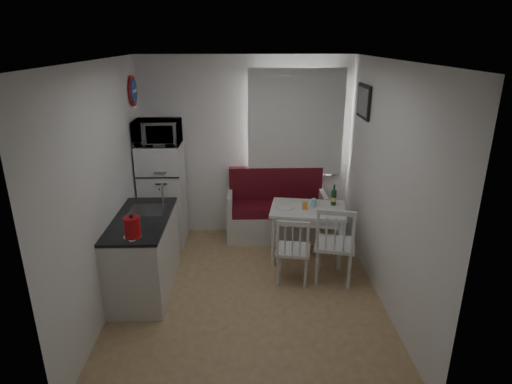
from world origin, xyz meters
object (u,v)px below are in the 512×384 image
at_px(dining_table, 308,214).
at_px(fridge, 163,194).
at_px(bench, 276,215).
at_px(microwave, 157,132).
at_px(chair_right, 337,238).
at_px(kettle, 132,227).
at_px(chair_left, 294,244).
at_px(wine_bottle, 334,195).
at_px(kitchen_counter, 144,253).

distance_m(dining_table, fridge, 2.05).
height_order(dining_table, fridge, fridge).
bearing_deg(bench, microwave, -174.21).
height_order(chair_right, kettle, kettle).
xyz_separation_m(chair_left, wine_bottle, (0.60, 0.76, 0.33)).
distance_m(dining_table, wine_bottle, 0.43).
distance_m(kitchen_counter, kettle, 0.79).
distance_m(bench, chair_left, 1.34).
bearing_deg(wine_bottle, kitchen_counter, -161.31).
xyz_separation_m(chair_right, fridge, (-2.22, 1.22, 0.11)).
bearing_deg(kitchen_counter, bench, 39.80).
height_order(kitchen_counter, chair_left, kitchen_counter).
height_order(chair_right, fridge, fridge).
distance_m(kitchen_counter, microwave, 1.67).
distance_m(chair_right, microwave, 2.71).
xyz_separation_m(dining_table, wine_bottle, (0.35, 0.10, 0.22)).
bearing_deg(chair_left, fridge, 154.78).
bearing_deg(kettle, wine_bottle, 30.08).
distance_m(chair_right, kettle, 2.30).
xyz_separation_m(kitchen_counter, bench, (1.63, 1.36, -0.12)).
bearing_deg(wine_bottle, fridge, 169.01).
relative_size(bench, chair_right, 2.57).
xyz_separation_m(dining_table, fridge, (-1.97, 0.55, 0.09)).
relative_size(kitchen_counter, kettle, 5.11).
relative_size(kitchen_counter, fridge, 0.91).
bearing_deg(wine_bottle, kettle, -149.92).
height_order(chair_left, wine_bottle, wine_bottle).
bearing_deg(wine_bottle, chair_right, -97.38).
bearing_deg(chair_left, kettle, -151.56).
bearing_deg(dining_table, microwave, 175.29).
bearing_deg(bench, chair_right, -65.31).
height_order(microwave, kettle, microwave).
relative_size(dining_table, chair_right, 1.89).
relative_size(chair_left, fridge, 0.32).
bearing_deg(bench, kitchen_counter, -140.20).
bearing_deg(dining_table, kettle, -138.17).
xyz_separation_m(kitchen_counter, chair_right, (2.24, 0.02, 0.16)).
relative_size(kitchen_counter, dining_table, 1.25).
distance_m(fridge, microwave, 0.90).
bearing_deg(kettle, fridge, 90.97).
xyz_separation_m(dining_table, chair_left, (-0.25, -0.66, -0.11)).
distance_m(bench, wine_bottle, 1.05).
relative_size(kettle, wine_bottle, 0.92).
xyz_separation_m(kitchen_counter, microwave, (0.02, 1.19, 1.17)).
bearing_deg(dining_table, fridge, 173.94).
relative_size(chair_right, wine_bottle, 1.98).
bearing_deg(kitchen_counter, dining_table, 19.17).
distance_m(dining_table, chair_left, 0.71).
height_order(dining_table, chair_left, chair_left).
xyz_separation_m(bench, fridge, (-1.61, -0.11, 0.39)).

